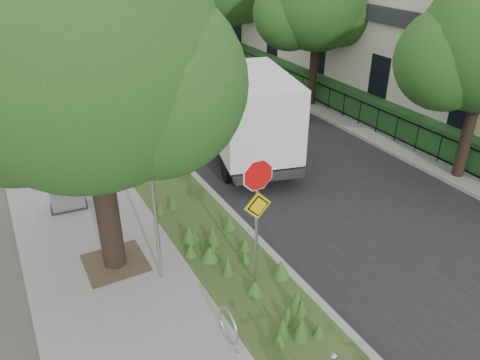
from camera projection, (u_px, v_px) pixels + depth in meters
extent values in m
plane|color=#4C5147|center=(321.00, 282.00, 10.77)|extent=(120.00, 120.00, 0.00)
cube|color=gray|center=(54.00, 155.00, 16.69)|extent=(3.50, 60.00, 0.12)
cube|color=#2C4B20|center=(130.00, 140.00, 17.84)|extent=(2.00, 60.00, 0.12)
cube|color=#9E9991|center=(154.00, 135.00, 18.26)|extent=(0.20, 60.00, 0.13)
cube|color=black|center=(234.00, 121.00, 19.76)|extent=(7.00, 60.00, 0.01)
cube|color=#9E9991|center=(302.00, 106.00, 21.20)|extent=(0.20, 60.00, 0.13)
cube|color=gray|center=(332.00, 100.00, 21.91)|extent=(3.20, 60.00, 0.12)
cylinder|color=black|center=(102.00, 181.00, 10.13)|extent=(0.52, 0.52, 4.48)
sphere|color=#204C19|center=(82.00, 54.00, 8.84)|extent=(5.40, 5.40, 5.40)
sphere|color=#204C19|center=(17.00, 87.00, 9.27)|extent=(4.05, 4.05, 4.05)
sphere|color=#204C19|center=(151.00, 84.00, 9.03)|extent=(3.78, 3.78, 3.78)
cube|color=#473828|center=(115.00, 263.00, 11.19)|extent=(1.40, 1.40, 0.01)
cylinder|color=#A5A8AD|center=(154.00, 202.00, 9.81)|extent=(0.08, 0.08, 4.00)
torus|color=#A5A8AD|center=(228.00, 325.00, 8.93)|extent=(0.05, 0.77, 0.77)
cube|color=#A5A8AD|center=(237.00, 352.00, 8.82)|extent=(0.06, 0.06, 0.04)
cube|color=#A5A8AD|center=(220.00, 326.00, 9.38)|extent=(0.06, 0.06, 0.04)
cylinder|color=#A5A8AD|center=(256.00, 227.00, 9.87)|extent=(0.07, 0.07, 3.00)
cylinder|color=red|center=(258.00, 175.00, 9.25)|extent=(0.86, 0.03, 0.86)
cylinder|color=white|center=(258.00, 175.00, 9.27)|extent=(0.94, 0.02, 0.94)
cube|color=yellow|center=(258.00, 206.00, 9.59)|extent=(0.64, 0.03, 0.64)
cube|color=black|center=(316.00, 82.00, 21.01)|extent=(0.04, 24.00, 0.04)
cube|color=black|center=(315.00, 99.00, 21.39)|extent=(0.04, 24.00, 0.04)
cylinder|color=black|center=(315.00, 92.00, 21.23)|extent=(0.03, 0.03, 1.00)
cube|color=#19481F|center=(328.00, 89.00, 21.50)|extent=(1.00, 24.00, 1.10)
cube|color=beige|center=(397.00, 7.00, 21.42)|extent=(7.00, 26.00, 8.00)
cube|color=#2D2D33|center=(336.00, 5.00, 19.79)|extent=(0.25, 26.00, 0.60)
cylinder|color=black|center=(471.00, 120.00, 14.29)|extent=(0.36, 0.36, 3.81)
sphere|color=#204C19|center=(447.00, 59.00, 13.51)|extent=(3.00, 3.00, 3.00)
cylinder|color=black|center=(314.00, 59.00, 20.42)|extent=(0.36, 0.36, 4.03)
sphere|color=#204C19|center=(319.00, 0.00, 19.26)|extent=(4.20, 4.20, 4.20)
sphere|color=#204C19|center=(290.00, 13.00, 19.60)|extent=(3.15, 3.15, 3.15)
sphere|color=#204C19|center=(342.00, 11.00, 19.40)|extent=(2.94, 2.94, 2.94)
cylinder|color=black|center=(230.00, 32.00, 26.70)|extent=(0.36, 0.36, 3.64)
sphere|color=#204C19|center=(211.00, 0.00, 25.96)|extent=(2.85, 2.85, 2.85)
cube|color=#262628|center=(246.00, 141.00, 16.49)|extent=(3.50, 6.12, 0.20)
cube|color=#B7BABC|center=(231.00, 97.00, 17.95)|extent=(2.53, 2.01, 1.74)
cube|color=white|center=(251.00, 110.00, 15.34)|extent=(3.32, 4.59, 2.39)
cube|color=#262628|center=(69.00, 206.00, 13.42)|extent=(1.06, 0.76, 0.04)
cube|color=slate|center=(65.00, 187.00, 13.12)|extent=(0.94, 0.64, 1.33)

